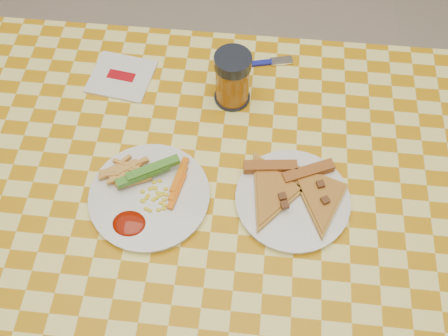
{
  "coord_description": "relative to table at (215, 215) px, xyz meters",
  "views": [
    {
      "loc": [
        0.06,
        -0.43,
        1.61
      ],
      "look_at": [
        0.01,
        0.06,
        0.78
      ],
      "focal_mm": 40.0,
      "sensor_mm": 36.0,
      "label": 1
    }
  ],
  "objects": [
    {
      "name": "pizza_slices",
      "position": [
        0.15,
        0.02,
        0.09
      ],
      "size": [
        0.26,
        0.23,
        0.02
      ],
      "color": "#B97C39",
      "rests_on": "plate_right"
    },
    {
      "name": "table",
      "position": [
        0.0,
        0.0,
        0.0
      ],
      "size": [
        1.28,
        0.88,
        0.76
      ],
      "color": "white",
      "rests_on": "ground"
    },
    {
      "name": "fries_veggies",
      "position": [
        -0.13,
        0.0,
        0.1
      ],
      "size": [
        0.19,
        0.17,
        0.04
      ],
      "color": "#E89E4A",
      "rests_on": "plate_left"
    },
    {
      "name": "plate_left",
      "position": [
        -0.12,
        -0.01,
        0.08
      ],
      "size": [
        0.23,
        0.23,
        0.01
      ],
      "primitive_type": "cylinder",
      "rotation": [
        0.0,
        0.0,
        0.01
      ],
      "color": "white",
      "rests_on": "table"
    },
    {
      "name": "drink_glass",
      "position": [
        0.01,
        0.25,
        0.14
      ],
      "size": [
        0.08,
        0.08,
        0.13
      ],
      "color": "black",
      "rests_on": "table"
    },
    {
      "name": "plate_right",
      "position": [
        0.15,
        0.01,
        0.08
      ],
      "size": [
        0.24,
        0.24,
        0.01
      ],
      "primitive_type": "cylinder",
      "rotation": [
        0.0,
        0.0,
        -0.13
      ],
      "color": "white",
      "rests_on": "table"
    },
    {
      "name": "fork",
      "position": [
        0.06,
        0.35,
        0.08
      ],
      "size": [
        0.16,
        0.05,
        0.01
      ],
      "rotation": [
        0.0,
        0.0,
        0.24
      ],
      "color": "#151C95",
      "rests_on": "table"
    },
    {
      "name": "ground",
      "position": [
        0.0,
        0.0,
        -0.68
      ],
      "size": [
        8.0,
        8.0,
        0.0
      ],
      "primitive_type": "plane",
      "color": "#C1B29B",
      "rests_on": "ground"
    },
    {
      "name": "napkin",
      "position": [
        -0.24,
        0.28,
        0.08
      ],
      "size": [
        0.15,
        0.14,
        0.01
      ],
      "rotation": [
        0.0,
        0.0,
        -0.14
      ],
      "color": "white",
      "rests_on": "table"
    }
  ]
}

